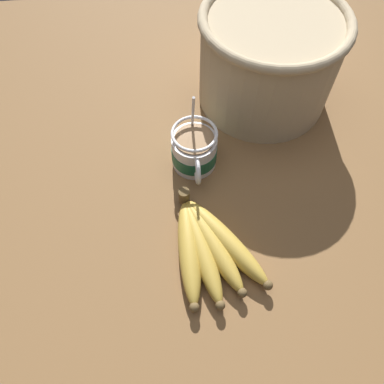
{
  "coord_description": "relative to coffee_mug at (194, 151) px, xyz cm",
  "views": [
    {
      "loc": [
        35.11,
        -3.19,
        63.91
      ],
      "look_at": [
        0.89,
        0.46,
        7.57
      ],
      "focal_mm": 35.0,
      "sensor_mm": 36.0,
      "label": 1
    }
  ],
  "objects": [
    {
      "name": "woven_basket",
      "position": [
        -16.73,
        16.75,
        6.53
      ],
      "size": [
        28.84,
        28.84,
        19.71
      ],
      "color": "tan",
      "rests_on": "table"
    },
    {
      "name": "banana_bunch",
      "position": [
        18.81,
        0.24,
        -2.01
      ],
      "size": [
        21.54,
        15.3,
        4.07
      ],
      "color": "brown",
      "rests_on": "table"
    },
    {
      "name": "coffee_mug",
      "position": [
        0.0,
        0.0,
        0.0
      ],
      "size": [
        12.61,
        8.72,
        16.04
      ],
      "color": "silver",
      "rests_on": "table"
    },
    {
      "name": "table",
      "position": [
        8.24,
        -1.88,
        -5.62
      ],
      "size": [
        136.55,
        136.55,
        3.64
      ],
      "color": "brown",
      "rests_on": "ground"
    }
  ]
}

